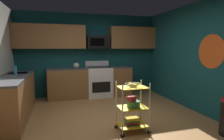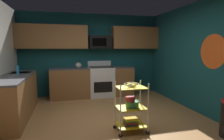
{
  "view_description": "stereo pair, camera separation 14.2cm",
  "coord_description": "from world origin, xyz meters",
  "px_view_note": "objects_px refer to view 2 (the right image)",
  "views": [
    {
      "loc": [
        -0.96,
        -3.67,
        1.53
      ],
      "look_at": [
        0.16,
        0.23,
        1.05
      ],
      "focal_mm": 30.32,
      "sensor_mm": 36.0,
      "label": 1
    },
    {
      "loc": [
        -0.82,
        -3.7,
        1.53
      ],
      "look_at": [
        0.16,
        0.23,
        1.05
      ],
      "focal_mm": 30.32,
      "sensor_mm": 36.0,
      "label": 2
    }
  ],
  "objects_px": {
    "oven_range": "(101,81)",
    "fruit_bowl": "(131,85)",
    "microwave": "(100,42)",
    "mixing_bowl_small": "(130,99)",
    "dish_soap_bottle": "(17,70)",
    "mixing_bowl_large": "(132,104)",
    "book_stack": "(131,121)",
    "rolling_cart": "(131,108)",
    "kettle": "(78,65)"
  },
  "relations": [
    {
      "from": "oven_range",
      "to": "microwave",
      "type": "xyz_separation_m",
      "value": [
        -0.0,
        0.1,
        1.22
      ]
    },
    {
      "from": "rolling_cart",
      "to": "book_stack",
      "type": "relative_size",
      "value": 3.55
    },
    {
      "from": "mixing_bowl_large",
      "to": "book_stack",
      "type": "distance_m",
      "value": 0.33
    },
    {
      "from": "oven_range",
      "to": "kettle",
      "type": "bearing_deg",
      "value": -179.68
    },
    {
      "from": "book_stack",
      "to": "kettle",
      "type": "bearing_deg",
      "value": 105.71
    },
    {
      "from": "microwave",
      "to": "fruit_bowl",
      "type": "distance_m",
      "value": 2.9
    },
    {
      "from": "mixing_bowl_large",
      "to": "dish_soap_bottle",
      "type": "xyz_separation_m",
      "value": [
        -2.24,
        1.62,
        0.5
      ]
    },
    {
      "from": "microwave",
      "to": "book_stack",
      "type": "height_order",
      "value": "microwave"
    },
    {
      "from": "mixing_bowl_large",
      "to": "dish_soap_bottle",
      "type": "bearing_deg",
      "value": 144.1
    },
    {
      "from": "microwave",
      "to": "oven_range",
      "type": "bearing_deg",
      "value": -89.74
    },
    {
      "from": "oven_range",
      "to": "mixing_bowl_small",
      "type": "relative_size",
      "value": 6.04
    },
    {
      "from": "mixing_bowl_large",
      "to": "dish_soap_bottle",
      "type": "distance_m",
      "value": 2.81
    },
    {
      "from": "fruit_bowl",
      "to": "mixing_bowl_small",
      "type": "xyz_separation_m",
      "value": [
        -0.02,
        -0.01,
        -0.26
      ]
    },
    {
      "from": "oven_range",
      "to": "kettle",
      "type": "distance_m",
      "value": 0.87
    },
    {
      "from": "rolling_cart",
      "to": "microwave",
      "type": "bearing_deg",
      "value": 91.02
    },
    {
      "from": "rolling_cart",
      "to": "book_stack",
      "type": "xyz_separation_m",
      "value": [
        -0.0,
        0.0,
        -0.26
      ]
    },
    {
      "from": "rolling_cart",
      "to": "mixing_bowl_large",
      "type": "distance_m",
      "value": 0.07
    },
    {
      "from": "oven_range",
      "to": "mixing_bowl_large",
      "type": "relative_size",
      "value": 4.37
    },
    {
      "from": "oven_range",
      "to": "fruit_bowl",
      "type": "xyz_separation_m",
      "value": [
        0.05,
        -2.67,
        0.4
      ]
    },
    {
      "from": "rolling_cart",
      "to": "mixing_bowl_small",
      "type": "relative_size",
      "value": 5.03
    },
    {
      "from": "oven_range",
      "to": "kettle",
      "type": "relative_size",
      "value": 4.17
    },
    {
      "from": "mixing_bowl_large",
      "to": "kettle",
      "type": "bearing_deg",
      "value": 106.11
    },
    {
      "from": "fruit_bowl",
      "to": "mixing_bowl_large",
      "type": "xyz_separation_m",
      "value": [
        0.02,
        0.0,
        -0.36
      ]
    },
    {
      "from": "dish_soap_bottle",
      "to": "rolling_cart",
      "type": "bearing_deg",
      "value": -36.15
    },
    {
      "from": "fruit_bowl",
      "to": "mixing_bowl_large",
      "type": "relative_size",
      "value": 1.08
    },
    {
      "from": "dish_soap_bottle",
      "to": "kettle",
      "type": "bearing_deg",
      "value": 35.46
    },
    {
      "from": "fruit_bowl",
      "to": "kettle",
      "type": "relative_size",
      "value": 1.03
    },
    {
      "from": "fruit_bowl",
      "to": "kettle",
      "type": "height_order",
      "value": "kettle"
    },
    {
      "from": "fruit_bowl",
      "to": "dish_soap_bottle",
      "type": "distance_m",
      "value": 2.75
    },
    {
      "from": "kettle",
      "to": "dish_soap_bottle",
      "type": "bearing_deg",
      "value": -144.54
    },
    {
      "from": "oven_range",
      "to": "dish_soap_bottle",
      "type": "height_order",
      "value": "dish_soap_bottle"
    },
    {
      "from": "microwave",
      "to": "book_stack",
      "type": "relative_size",
      "value": 2.72
    },
    {
      "from": "microwave",
      "to": "mixing_bowl_small",
      "type": "bearing_deg",
      "value": -89.44
    },
    {
      "from": "oven_range",
      "to": "mixing_bowl_small",
      "type": "bearing_deg",
      "value": -89.43
    },
    {
      "from": "oven_range",
      "to": "fruit_bowl",
      "type": "distance_m",
      "value": 2.7
    },
    {
      "from": "microwave",
      "to": "rolling_cart",
      "type": "distance_m",
      "value": 3.04
    },
    {
      "from": "microwave",
      "to": "kettle",
      "type": "height_order",
      "value": "microwave"
    },
    {
      "from": "kettle",
      "to": "mixing_bowl_large",
      "type": "bearing_deg",
      "value": -73.89
    },
    {
      "from": "dish_soap_bottle",
      "to": "microwave",
      "type": "bearing_deg",
      "value": 28.02
    },
    {
      "from": "oven_range",
      "to": "fruit_bowl",
      "type": "bearing_deg",
      "value": -88.95
    },
    {
      "from": "microwave",
      "to": "mixing_bowl_small",
      "type": "height_order",
      "value": "microwave"
    },
    {
      "from": "rolling_cart",
      "to": "dish_soap_bottle",
      "type": "relative_size",
      "value": 4.57
    },
    {
      "from": "microwave",
      "to": "rolling_cart",
      "type": "relative_size",
      "value": 0.77
    },
    {
      "from": "mixing_bowl_small",
      "to": "dish_soap_bottle",
      "type": "distance_m",
      "value": 2.77
    },
    {
      "from": "mixing_bowl_small",
      "to": "dish_soap_bottle",
      "type": "bearing_deg",
      "value": 143.36
    },
    {
      "from": "microwave",
      "to": "mixing_bowl_small",
      "type": "xyz_separation_m",
      "value": [
        0.03,
        -2.79,
        -1.08
      ]
    },
    {
      "from": "mixing_bowl_large",
      "to": "mixing_bowl_small",
      "type": "xyz_separation_m",
      "value": [
        -0.04,
        -0.01,
        0.1
      ]
    },
    {
      "from": "mixing_bowl_large",
      "to": "book_stack",
      "type": "height_order",
      "value": "mixing_bowl_large"
    },
    {
      "from": "oven_range",
      "to": "book_stack",
      "type": "relative_size",
      "value": 4.27
    },
    {
      "from": "rolling_cart",
      "to": "mixing_bowl_large",
      "type": "bearing_deg",
      "value": 0.0
    }
  ]
}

